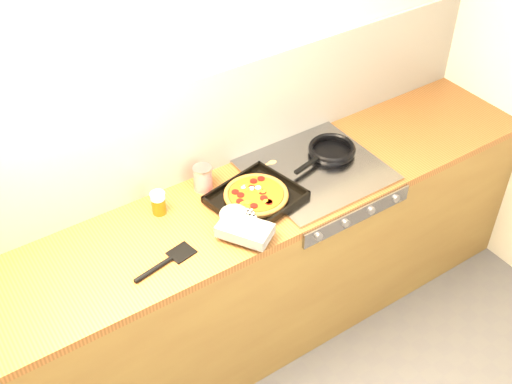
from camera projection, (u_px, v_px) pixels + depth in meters
room_shell at (199, 128)px, 2.84m from camera, size 3.20×3.20×3.20m
counter_run at (237, 276)px, 3.11m from camera, size 3.20×0.62×0.90m
stovetop at (316, 170)px, 3.01m from camera, size 0.60×0.56×0.02m
pizza_on_tray at (252, 204)px, 2.77m from camera, size 0.49×0.49×0.06m
frying_pan at (331, 150)px, 3.08m from camera, size 0.40×0.27×0.04m
tomato_can at (203, 178)px, 2.87m from camera, size 0.10×0.10×0.12m
juice_glass at (158, 203)px, 2.75m from camera, size 0.07×0.07×0.11m
wooden_spoon at (257, 170)px, 3.00m from camera, size 0.30×0.04×0.02m
black_spatula at (165, 262)px, 2.55m from camera, size 0.29×0.10×0.02m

